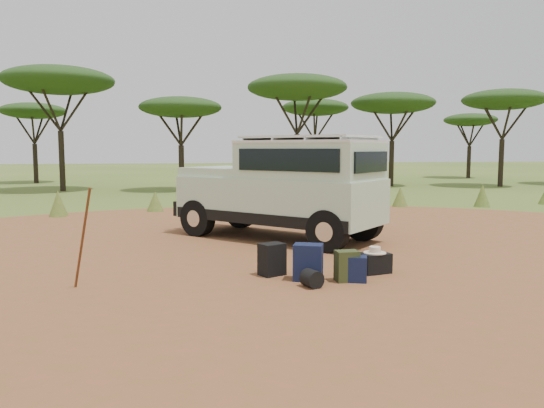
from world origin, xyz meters
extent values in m
plane|color=#466724|center=(0.00, 0.00, 0.00)|extent=(140.00, 140.00, 0.00)
cylinder|color=brown|center=(0.00, 0.00, 0.00)|extent=(23.00, 23.00, 0.01)
cone|color=#466724|center=(-6.00, 8.30, 0.42)|extent=(0.60, 0.60, 0.85)
cone|color=#466724|center=(-3.00, 9.20, 0.35)|extent=(0.60, 0.60, 0.70)
cone|color=#466724|center=(0.00, 8.80, 0.45)|extent=(0.60, 0.60, 0.90)
cone|color=#466724|center=(3.00, 8.40, 0.40)|extent=(0.60, 0.60, 0.80)
cone|color=#466724|center=(6.00, 9.10, 0.38)|extent=(0.60, 0.60, 0.75)
cone|color=#466724|center=(9.00, 8.50, 0.42)|extent=(0.60, 0.60, 0.85)
cylinder|color=#2C2218|center=(-8.00, 19.00, 1.53)|extent=(0.28, 0.28, 3.06)
ellipsoid|color=#1C3914|center=(-8.00, 19.00, 5.58)|extent=(5.50, 5.50, 1.38)
cylinder|color=#2C2218|center=(-2.00, 18.20, 1.17)|extent=(0.28, 0.28, 2.34)
ellipsoid|color=#1C3914|center=(-2.00, 18.20, 4.26)|extent=(4.20, 4.20, 1.05)
cylinder|color=#2C2218|center=(4.00, 17.80, 1.46)|extent=(0.28, 0.28, 2.93)
ellipsoid|color=#1C3914|center=(4.00, 17.80, 5.33)|extent=(5.20, 5.20, 1.30)
cylinder|color=#2C2218|center=(10.00, 19.50, 1.30)|extent=(0.28, 0.28, 2.61)
ellipsoid|color=#1C3914|center=(10.00, 19.50, 4.76)|extent=(4.80, 4.80, 1.20)
cylinder|color=#2C2218|center=(16.00, 18.00, 1.35)|extent=(0.28, 0.28, 2.70)
ellipsoid|color=#1C3914|center=(16.00, 18.00, 4.92)|extent=(4.60, 4.60, 1.15)
cylinder|color=#2C2218|center=(-11.00, 26.00, 1.24)|extent=(0.28, 0.28, 2.48)
ellipsoid|color=#1C3914|center=(-11.00, 26.00, 4.51)|extent=(4.00, 4.00, 1.00)
cylinder|color=#2C2218|center=(7.00, 25.50, 1.35)|extent=(0.28, 0.28, 2.70)
ellipsoid|color=#1C3914|center=(7.00, 25.50, 4.92)|extent=(4.50, 4.50, 1.12)
cylinder|color=#2C2218|center=(19.00, 26.50, 1.17)|extent=(0.28, 0.28, 2.34)
ellipsoid|color=#1C3914|center=(19.00, 26.50, 4.26)|extent=(3.80, 3.80, 0.95)
cube|color=#B3CDAF|center=(0.17, 3.00, 0.97)|extent=(4.87, 4.87, 1.03)
cube|color=black|center=(0.17, 3.00, 0.59)|extent=(4.82, 4.83, 0.26)
cube|color=#B3CDAF|center=(0.79, 2.38, 1.89)|extent=(3.50, 3.50, 0.81)
cube|color=silver|center=(0.79, 2.38, 2.33)|extent=(3.53, 3.53, 0.07)
cube|color=silver|center=(0.79, 2.38, 2.44)|extent=(3.27, 3.27, 0.05)
cube|color=#B3CDAF|center=(-0.91, 4.09, 1.59)|extent=(2.60, 2.60, 0.22)
cube|color=black|center=(-0.26, 3.44, 1.93)|extent=(1.29, 1.29, 0.57)
cube|color=black|center=(0.10, 1.69, 1.93)|extent=(1.85, 1.85, 0.49)
cube|color=black|center=(1.48, 3.08, 1.93)|extent=(1.85, 1.85, 0.49)
cube|color=black|center=(1.88, 1.30, 1.89)|extent=(1.17, 1.17, 0.45)
cube|color=black|center=(-1.60, 4.77, 0.65)|extent=(1.50, 1.50, 0.37)
cylinder|color=black|center=(-1.69, 4.86, 1.52)|extent=(1.05, 1.05, 0.08)
cylinder|color=black|center=(-1.69, 4.86, 0.94)|extent=(1.05, 1.05, 0.08)
cylinder|color=silver|center=(-1.92, 4.66, 1.30)|extent=(0.22, 0.22, 0.24)
cylinder|color=silver|center=(-1.49, 5.09, 1.30)|extent=(0.22, 0.22, 0.24)
cube|color=silver|center=(-1.66, 4.83, 0.78)|extent=(0.35, 0.35, 0.13)
cylinder|color=black|center=(0.47, 4.05, 1.81)|extent=(0.12, 0.12, 0.89)
cylinder|color=black|center=(-1.74, 3.69, 0.46)|extent=(0.86, 0.86, 0.91)
cylinder|color=black|center=(-0.51, 4.92, 0.46)|extent=(0.86, 0.86, 0.91)
cylinder|color=black|center=(0.86, 1.08, 0.46)|extent=(0.86, 0.86, 0.91)
cylinder|color=black|center=(2.09, 2.32, 0.46)|extent=(0.86, 0.86, 0.91)
cylinder|color=brown|center=(-3.67, -1.12, 0.80)|extent=(0.38, 0.39, 1.60)
cube|color=black|center=(-0.65, -0.72, 0.28)|extent=(0.50, 0.45, 0.56)
cube|color=#111A38|center=(-0.12, -1.17, 0.31)|extent=(0.56, 0.48, 0.61)
cube|color=#2F3D1C|center=(0.49, -1.35, 0.26)|extent=(0.38, 0.28, 0.51)
cube|color=#111A38|center=(0.61, -1.38, 0.21)|extent=(0.45, 0.39, 0.43)
cube|color=black|center=(1.15, -0.87, 0.18)|extent=(0.57, 0.46, 0.36)
cylinder|color=black|center=(-0.17, -1.62, 0.14)|extent=(0.37, 0.37, 0.29)
cylinder|color=beige|center=(1.15, -0.87, 0.37)|extent=(0.39, 0.39, 0.02)
cylinder|color=beige|center=(1.15, -0.87, 0.42)|extent=(0.20, 0.20, 0.10)
camera|label=1|loc=(-2.23, -9.52, 2.18)|focal=35.00mm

